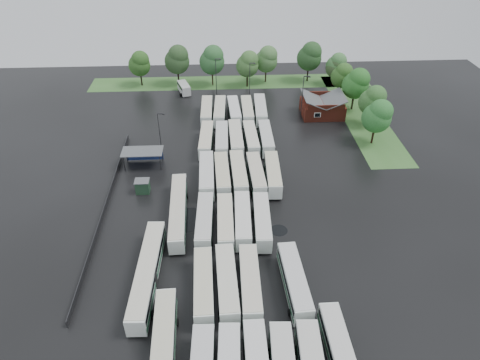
{
  "coord_description": "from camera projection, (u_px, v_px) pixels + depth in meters",
  "views": [
    {
      "loc": [
        -1.39,
        -52.75,
        48.26
      ],
      "look_at": [
        2.0,
        12.0,
        2.5
      ],
      "focal_mm": 32.0,
      "sensor_mm": 36.0,
      "label": 1
    }
  ],
  "objects": [
    {
      "name": "bus_r1c0",
      "position": [
        204.0,
        286.0,
        59.49
      ],
      "size": [
        2.98,
        12.49,
        3.46
      ],
      "rotation": [
        0.0,
        0.0,
        0.03
      ],
      "color": "white",
      "rests_on": "ground"
    },
    {
      "name": "bus_r1c2",
      "position": [
        250.0,
        283.0,
        59.88
      ],
      "size": [
        2.81,
        12.64,
        3.51
      ],
      "rotation": [
        0.0,
        0.0,
        -0.01
      ],
      "color": "white",
      "rests_on": "ground"
    },
    {
      "name": "artic_bus_west_c",
      "position": [
        148.0,
        273.0,
        61.37
      ],
      "size": [
        3.41,
        19.18,
        3.54
      ],
      "rotation": [
        0.0,
        0.0,
        -0.04
      ],
      "color": "white",
      "rests_on": "ground"
    },
    {
      "name": "bus_r3c4",
      "position": [
        273.0,
        174.0,
        82.07
      ],
      "size": [
        3.1,
        12.46,
        3.44
      ],
      "rotation": [
        0.0,
        0.0,
        -0.04
      ],
      "color": "white",
      "rests_on": "ground"
    },
    {
      "name": "minibus",
      "position": [
        184.0,
        88.0,
        116.86
      ],
      "size": [
        4.02,
        6.59,
        2.7
      ],
      "rotation": [
        0.0,
        0.0,
        0.3
      ],
      "color": "silver",
      "rests_on": "ground"
    },
    {
      "name": "lamp_post_back_e",
      "position": [
        250.0,
        78.0,
        111.7
      ],
      "size": [
        1.5,
        0.29,
        9.76
      ],
      "color": "#2D2D30",
      "rests_on": "ground"
    },
    {
      "name": "bus_r4c0",
      "position": [
        206.0,
        140.0,
        92.78
      ],
      "size": [
        3.22,
        12.6,
        3.48
      ],
      "rotation": [
        0.0,
        0.0,
        -0.05
      ],
      "color": "white",
      "rests_on": "ground"
    },
    {
      "name": "grass_strip_north",
      "position": [
        230.0,
        82.0,
        123.88
      ],
      "size": [
        80.0,
        10.0,
        0.01
      ],
      "primitive_type": "cube",
      "color": "#3B6B2D",
      "rests_on": "ground"
    },
    {
      "name": "tree_north_1",
      "position": [
        177.0,
        59.0,
        118.39
      ],
      "size": [
        6.91,
        6.91,
        11.45
      ],
      "color": "black",
      "rests_on": "ground"
    },
    {
      "name": "bus_r2c1",
      "position": [
        225.0,
        222.0,
        70.58
      ],
      "size": [
        2.67,
        12.23,
        3.4
      ],
      "rotation": [
        0.0,
        0.0,
        -0.01
      ],
      "color": "white",
      "rests_on": "ground"
    },
    {
      "name": "bus_r5c2",
      "position": [
        234.0,
        111.0,
        104.25
      ],
      "size": [
        3.11,
        12.38,
        3.42
      ],
      "rotation": [
        0.0,
        0.0,
        0.04
      ],
      "color": "white",
      "rests_on": "ground"
    },
    {
      "name": "bus_r1c4",
      "position": [
        294.0,
        281.0,
        60.11
      ],
      "size": [
        3.35,
        12.91,
        3.56
      ],
      "rotation": [
        0.0,
        0.0,
        0.05
      ],
      "color": "white",
      "rests_on": "ground"
    },
    {
      "name": "grass_strip_east",
      "position": [
        361.0,
        114.0,
        107.3
      ],
      "size": [
        10.0,
        50.0,
        0.01
      ],
      "primitive_type": "cube",
      "color": "#3B6B2D",
      "rests_on": "ground"
    },
    {
      "name": "artic_bus_west_b",
      "position": [
        178.0,
        211.0,
        72.99
      ],
      "size": [
        3.2,
        18.34,
        3.39
      ],
      "rotation": [
        0.0,
        0.0,
        0.03
      ],
      "color": "white",
      "rests_on": "ground"
    },
    {
      "name": "bus_r2c3",
      "position": [
        262.0,
        221.0,
        70.77
      ],
      "size": [
        3.09,
        12.41,
        3.43
      ],
      "rotation": [
        0.0,
        0.0,
        -0.04
      ],
      "color": "white",
      "rests_on": "ground"
    },
    {
      "name": "tree_north_5",
      "position": [
        310.0,
        56.0,
        120.39
      ],
      "size": [
        6.96,
        6.96,
        11.53
      ],
      "color": "black",
      "rests_on": "ground"
    },
    {
      "name": "bus_r2c0",
      "position": [
        205.0,
        221.0,
        70.73
      ],
      "size": [
        3.0,
        12.42,
        3.44
      ],
      "rotation": [
        0.0,
        0.0,
        -0.03
      ],
      "color": "white",
      "rests_on": "ground"
    },
    {
      "name": "bus_r4c2",
      "position": [
        236.0,
        139.0,
        93.01
      ],
      "size": [
        2.92,
        12.86,
        3.57
      ],
      "rotation": [
        0.0,
        0.0,
        0.02
      ],
      "color": "white",
      "rests_on": "ground"
    },
    {
      "name": "puddle_0",
      "position": [
        244.0,
        352.0,
        53.3
      ],
      "size": [
        3.73,
        3.73,
        0.01
      ],
      "primitive_type": "cylinder",
      "color": "black",
      "rests_on": "ground"
    },
    {
      "name": "tree_north_2",
      "position": [
        212.0,
        60.0,
        117.95
      ],
      "size": [
        6.97,
        6.97,
        11.54
      ],
      "color": "black",
      "rests_on": "ground"
    },
    {
      "name": "tree_north_4",
      "position": [
        267.0,
        59.0,
        120.19
      ],
      "size": [
        6.41,
        6.41,
        10.61
      ],
      "color": "black",
      "rests_on": "ground"
    },
    {
      "name": "wash_shed",
      "position": [
        143.0,
        152.0,
        86.44
      ],
      "size": [
        8.2,
        4.2,
        3.58
      ],
      "color": "#2D2D30",
      "rests_on": "ground"
    },
    {
      "name": "puddle_3",
      "position": [
        279.0,
        230.0,
        71.7
      ],
      "size": [
        2.96,
        2.96,
        0.01
      ],
      "primitive_type": "cylinder",
      "color": "black",
      "rests_on": "ground"
    },
    {
      "name": "tree_east_1",
      "position": [
        373.0,
        100.0,
        98.54
      ],
      "size": [
        6.11,
        6.11,
        10.11
      ],
      "color": "black",
      "rests_on": "ground"
    },
    {
      "name": "lamp_post_ne",
      "position": [
        303.0,
        94.0,
        101.59
      ],
      "size": [
        1.69,
        0.33,
        10.94
      ],
      "color": "#2D2D30",
      "rests_on": "ground"
    },
    {
      "name": "tree_east_2",
      "position": [
        357.0,
        83.0,
        105.35
      ],
      "size": [
        6.6,
        6.6,
        10.93
      ],
      "color": "black",
      "rests_on": "ground"
    },
    {
      "name": "puddle_4",
      "position": [
        337.0,
        341.0,
        54.51
      ],
      "size": [
        3.29,
        3.29,
        0.01
      ],
      "primitive_type": "cylinder",
      "color": "black",
      "rests_on": "ground"
    },
    {
      "name": "brick_building",
      "position": [
        322.0,
        108.0,
        105.77
      ],
      "size": [
        10.07,
        8.6,
        5.39
      ],
      "color": "maroon",
      "rests_on": "ground"
    },
    {
      "name": "bus_r3c0",
      "position": [
        207.0,
        175.0,
        81.66
      ],
      "size": [
        2.92,
        12.89,
        3.58
      ],
      "rotation": [
        0.0,
        0.0,
        0.01
      ],
      "color": "white",
      "rests_on": "ground"
    },
    {
      "name": "bus_r3c2",
      "position": [
        239.0,
        174.0,
        82.07
      ],
      "size": [
        3.1,
        12.79,
        3.54
      ],
      "rotation": [
        0.0,
        0.0,
        0.03
      ],
      "color": "white",
      "rests_on": "ground"
    },
    {
      "name": "tree_east_3",
      "position": [
        342.0,
        75.0,
        112.18
      ],
      "size": [
        5.67,
        5.67,
        9.39
      ],
      "color": "black",
      "rests_on": "ground"
    },
    {
      "name": "bus_r3c3",
      "position": [
        256.0,
        175.0,
        81.87
      ],
      "size": [
        3.09,
        12.39,
        3.42
      ],
      "rotation": [
        0.0,
        0.0,
        0.04
      ],
      "color": "white",
      "rests_on": "ground"
    },
    {
      "name": "utility_hut",
      "position": [
        143.0,
        186.0,
        79.75
      ],
      "size": [
        2.7,
        2.2,
        2.62
      ],
      "color": "#1B3B24",
      "rests_on": "ground"
    },
    {
      "name": "bus_r4c4",
      "position": [
        266.0,
        138.0,
        93.45
      ],
      "size": [
        2.68,
        12.22,
        3.4
      ],
      "rotation": [
        0.0,
        0.0,
        -0.01
      ],
      "color": "white",
      "rests_on": "ground"
    },
    {
      "name": "ground",
      "position": [
        232.0,
        234.0,
        70.93
      ],
      "size": [
        160.0,
        160.0,
        0.0
      ],
      "primitive_type": "plane",
      "color": "black",
      "rests_on": "ground"
    },
    {
      "name": "bus_r5c4",
      "position": [
        260.0,
        110.0,
        104.6
      ],
      "size": [
        3.22,
        12.98,
        3.59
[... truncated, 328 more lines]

